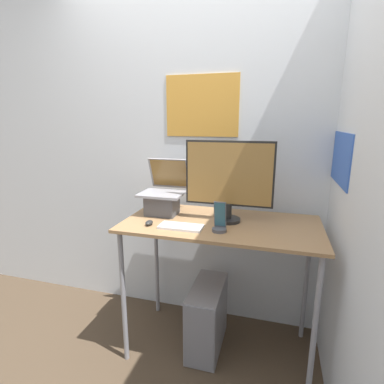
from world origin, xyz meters
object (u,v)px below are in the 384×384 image
object	(u,v)px
monitor	(229,180)
computer_tower	(207,317)
mouse	(149,223)
cell_phone	(220,223)
laptop	(163,199)
keyboard	(181,226)

from	to	relation	value
monitor	computer_tower	bearing A→B (deg)	-158.41
mouse	cell_phone	distance (m)	0.43
laptop	computer_tower	world-z (taller)	laptop
laptop	computer_tower	size ratio (longest dim) A/B	0.80
laptop	computer_tower	bearing A→B (deg)	-14.05
laptop	monitor	distance (m)	0.47
keyboard	cell_phone	size ratio (longest dim) A/B	1.47
keyboard	cell_phone	xyz separation A→B (m)	(0.23, 0.01, 0.04)
computer_tower	cell_phone	bearing A→B (deg)	-55.04
mouse	monitor	bearing A→B (deg)	24.84
keyboard	computer_tower	distance (m)	0.71
mouse	keyboard	bearing A→B (deg)	2.80
monitor	mouse	size ratio (longest dim) A/B	8.20
laptop	cell_phone	size ratio (longest dim) A/B	2.08
cell_phone	computer_tower	xyz separation A→B (m)	(-0.10, 0.14, -0.72)
mouse	cell_phone	xyz separation A→B (m)	(0.42, 0.02, 0.03)
mouse	computer_tower	xyz separation A→B (m)	(0.33, 0.16, -0.69)
keyboard	mouse	distance (m)	0.20
laptop	monitor	size ratio (longest dim) A/B	0.67
cell_phone	mouse	bearing A→B (deg)	-177.37
monitor	cell_phone	bearing A→B (deg)	-95.13
monitor	cell_phone	world-z (taller)	monitor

